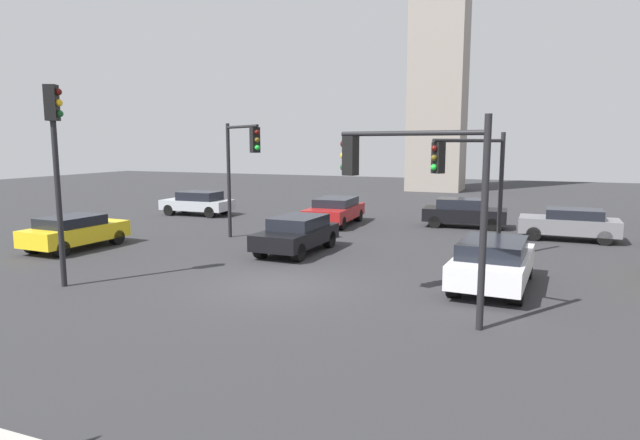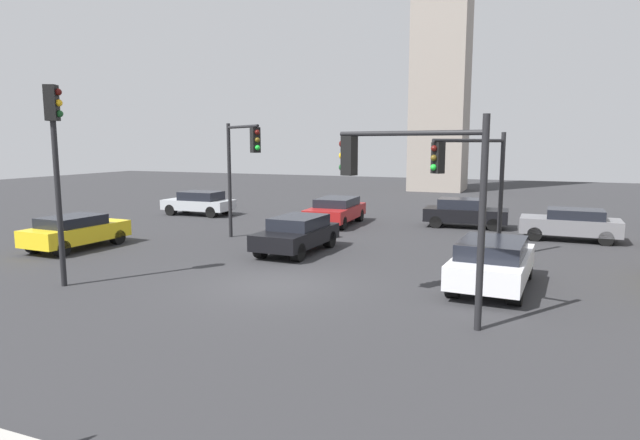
# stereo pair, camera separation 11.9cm
# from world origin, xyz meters

# --- Properties ---
(ground_plane) EXTENTS (100.43, 100.43, 0.00)m
(ground_plane) POSITION_xyz_m (0.00, 0.00, 0.00)
(ground_plane) COLOR #2D2D30
(traffic_light_0) EXTENTS (3.78, 1.15, 4.82)m
(traffic_light_0) POSITION_xyz_m (4.19, -1.29, 3.37)
(traffic_light_0) COLOR black
(traffic_light_0) RESTS_ON ground_plane
(traffic_light_1) EXTENTS (2.54, 1.86, 5.03)m
(traffic_light_1) POSITION_xyz_m (-4.53, 5.77, 3.61)
(traffic_light_1) COLOR black
(traffic_light_1) RESTS_ON ground_plane
(traffic_light_2) EXTENTS (0.49, 0.43, 5.81)m
(traffic_light_2) POSITION_xyz_m (-5.77, -2.47, 4.01)
(traffic_light_2) COLOR black
(traffic_light_2) RESTS_ON ground_plane
(traffic_light_3) EXTENTS (2.09, 3.22, 4.57)m
(traffic_light_3) POSITION_xyz_m (4.87, 4.89, 3.25)
(traffic_light_3) COLOR black
(traffic_light_3) RESTS_ON ground_plane
(car_0) EXTENTS (1.98, 4.26, 1.38)m
(car_0) POSITION_xyz_m (-1.47, 4.63, 0.74)
(car_0) COLOR black
(car_0) RESTS_ON ground_plane
(car_1) EXTENTS (2.22, 4.55, 1.45)m
(car_1) POSITION_xyz_m (5.93, 2.07, 0.77)
(car_1) COLOR silver
(car_1) RESTS_ON ground_plane
(car_2) EXTENTS (4.04, 1.84, 1.37)m
(car_2) POSITION_xyz_m (8.43, 11.40, 0.73)
(car_2) COLOR slate
(car_2) RESTS_ON ground_plane
(car_3) EXTENTS (2.18, 4.64, 1.37)m
(car_3) POSITION_xyz_m (-2.58, 11.84, 0.74)
(car_3) COLOR maroon
(car_3) RESTS_ON ground_plane
(car_4) EXTENTS (4.07, 1.95, 1.38)m
(car_4) POSITION_xyz_m (-11.27, 12.24, 0.73)
(car_4) COLOR #ADB2B7
(car_4) RESTS_ON ground_plane
(car_6) EXTENTS (1.99, 4.11, 1.34)m
(car_6) POSITION_xyz_m (-9.91, 1.89, 0.72)
(car_6) COLOR yellow
(car_6) RESTS_ON ground_plane
(car_7) EXTENTS (4.06, 1.91, 1.43)m
(car_7) POSITION_xyz_m (3.70, 13.41, 0.75)
(car_7) COLOR black
(car_7) RESTS_ON ground_plane
(skyline_tower) EXTENTS (4.61, 4.61, 31.93)m
(skyline_tower) POSITION_xyz_m (-1.33, 34.26, 15.96)
(skyline_tower) COLOR gray
(skyline_tower) RESTS_ON ground_plane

